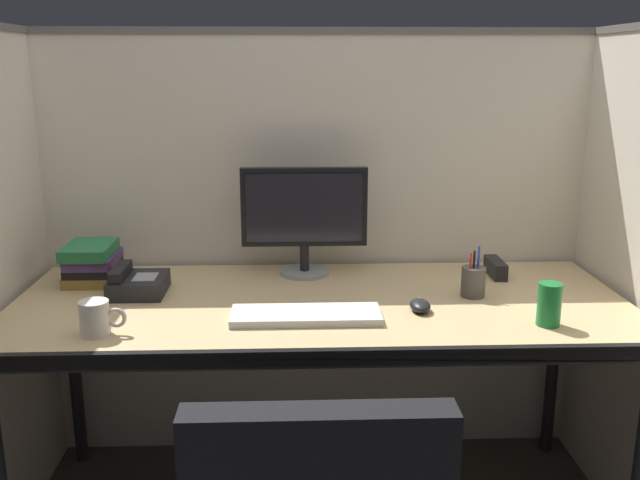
{
  "coord_description": "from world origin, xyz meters",
  "views": [
    {
      "loc": [
        -0.08,
        -1.73,
        1.45
      ],
      "look_at": [
        0.0,
        0.35,
        0.92
      ],
      "focal_mm": 38.84,
      "sensor_mm": 36.0,
      "label": 1
    }
  ],
  "objects_px": {
    "monitor_center": "(304,214)",
    "coffee_mug": "(96,318)",
    "book_stack": "(92,262)",
    "keyboard_main": "(306,315)",
    "red_stapler": "(495,268)",
    "soda_can": "(549,304)",
    "computer_mouse": "(420,306)",
    "desk": "(321,316)",
    "pen_cup": "(473,281)",
    "desk_phone": "(137,283)"
  },
  "relations": [
    {
      "from": "monitor_center",
      "to": "coffee_mug",
      "type": "height_order",
      "value": "monitor_center"
    },
    {
      "from": "book_stack",
      "to": "keyboard_main",
      "type": "bearing_deg",
      "value": -28.54
    },
    {
      "from": "red_stapler",
      "to": "monitor_center",
      "type": "bearing_deg",
      "value": 176.22
    },
    {
      "from": "soda_can",
      "to": "red_stapler",
      "type": "distance_m",
      "value": 0.47
    },
    {
      "from": "book_stack",
      "to": "coffee_mug",
      "type": "height_order",
      "value": "book_stack"
    },
    {
      "from": "computer_mouse",
      "to": "soda_can",
      "type": "height_order",
      "value": "soda_can"
    },
    {
      "from": "soda_can",
      "to": "book_stack",
      "type": "xyz_separation_m",
      "value": [
        -1.39,
        0.46,
        0.0
      ]
    },
    {
      "from": "coffee_mug",
      "to": "desk",
      "type": "bearing_deg",
      "value": 21.73
    },
    {
      "from": "red_stapler",
      "to": "pen_cup",
      "type": "bearing_deg",
      "value": -121.93
    },
    {
      "from": "desk",
      "to": "desk_phone",
      "type": "xyz_separation_m",
      "value": [
        -0.58,
        0.1,
        0.08
      ]
    },
    {
      "from": "desk_phone",
      "to": "pen_cup",
      "type": "bearing_deg",
      "value": -3.67
    },
    {
      "from": "monitor_center",
      "to": "computer_mouse",
      "type": "xyz_separation_m",
      "value": [
        0.34,
        -0.39,
        -0.2
      ]
    },
    {
      "from": "desk_phone",
      "to": "red_stapler",
      "type": "height_order",
      "value": "desk_phone"
    },
    {
      "from": "pen_cup",
      "to": "red_stapler",
      "type": "distance_m",
      "value": 0.25
    },
    {
      "from": "monitor_center",
      "to": "desk_phone",
      "type": "distance_m",
      "value": 0.6
    },
    {
      "from": "computer_mouse",
      "to": "desk",
      "type": "bearing_deg",
      "value": 161.51
    },
    {
      "from": "monitor_center",
      "to": "soda_can",
      "type": "height_order",
      "value": "monitor_center"
    },
    {
      "from": "soda_can",
      "to": "book_stack",
      "type": "height_order",
      "value": "book_stack"
    },
    {
      "from": "soda_can",
      "to": "red_stapler",
      "type": "bearing_deg",
      "value": 91.76
    },
    {
      "from": "desk",
      "to": "pen_cup",
      "type": "height_order",
      "value": "pen_cup"
    },
    {
      "from": "monitor_center",
      "to": "computer_mouse",
      "type": "bearing_deg",
      "value": -49.05
    },
    {
      "from": "monitor_center",
      "to": "book_stack",
      "type": "bearing_deg",
      "value": -175.88
    },
    {
      "from": "desk",
      "to": "pen_cup",
      "type": "xyz_separation_m",
      "value": [
        0.48,
        0.03,
        0.1
      ]
    },
    {
      "from": "desk",
      "to": "coffee_mug",
      "type": "height_order",
      "value": "coffee_mug"
    },
    {
      "from": "pen_cup",
      "to": "red_stapler",
      "type": "height_order",
      "value": "pen_cup"
    },
    {
      "from": "desk",
      "to": "monitor_center",
      "type": "height_order",
      "value": "monitor_center"
    },
    {
      "from": "computer_mouse",
      "to": "coffee_mug",
      "type": "height_order",
      "value": "coffee_mug"
    },
    {
      "from": "desk",
      "to": "book_stack",
      "type": "relative_size",
      "value": 8.6
    },
    {
      "from": "monitor_center",
      "to": "soda_can",
      "type": "relative_size",
      "value": 3.52
    },
    {
      "from": "desk",
      "to": "keyboard_main",
      "type": "xyz_separation_m",
      "value": [
        -0.05,
        -0.15,
        0.06
      ]
    },
    {
      "from": "soda_can",
      "to": "desk_phone",
      "type": "bearing_deg",
      "value": 165.07
    },
    {
      "from": "desk",
      "to": "keyboard_main",
      "type": "bearing_deg",
      "value": -108.24
    },
    {
      "from": "monitor_center",
      "to": "book_stack",
      "type": "height_order",
      "value": "monitor_center"
    },
    {
      "from": "computer_mouse",
      "to": "red_stapler",
      "type": "distance_m",
      "value": 0.47
    },
    {
      "from": "desk",
      "to": "pen_cup",
      "type": "relative_size",
      "value": 11.53
    },
    {
      "from": "keyboard_main",
      "to": "computer_mouse",
      "type": "distance_m",
      "value": 0.34
    },
    {
      "from": "desk",
      "to": "computer_mouse",
      "type": "distance_m",
      "value": 0.31
    },
    {
      "from": "desk_phone",
      "to": "pen_cup",
      "type": "distance_m",
      "value": 1.07
    },
    {
      "from": "desk",
      "to": "soda_can",
      "type": "xyz_separation_m",
      "value": [
        0.63,
        -0.22,
        0.11
      ]
    },
    {
      "from": "monitor_center",
      "to": "computer_mouse",
      "type": "distance_m",
      "value": 0.55
    },
    {
      "from": "computer_mouse",
      "to": "pen_cup",
      "type": "relative_size",
      "value": 0.58
    },
    {
      "from": "coffee_mug",
      "to": "keyboard_main",
      "type": "bearing_deg",
      "value": 9.71
    },
    {
      "from": "book_stack",
      "to": "red_stapler",
      "type": "height_order",
      "value": "book_stack"
    },
    {
      "from": "keyboard_main",
      "to": "soda_can",
      "type": "xyz_separation_m",
      "value": [
        0.68,
        -0.07,
        0.05
      ]
    },
    {
      "from": "soda_can",
      "to": "red_stapler",
      "type": "height_order",
      "value": "soda_can"
    },
    {
      "from": "keyboard_main",
      "to": "desk_phone",
      "type": "distance_m",
      "value": 0.59
    },
    {
      "from": "keyboard_main",
      "to": "desk_phone",
      "type": "xyz_separation_m",
      "value": [
        -0.53,
        0.25,
        0.02
      ]
    },
    {
      "from": "keyboard_main",
      "to": "desk_phone",
      "type": "relative_size",
      "value": 2.26
    },
    {
      "from": "soda_can",
      "to": "pen_cup",
      "type": "relative_size",
      "value": 0.74
    },
    {
      "from": "soda_can",
      "to": "book_stack",
      "type": "distance_m",
      "value": 1.46
    }
  ]
}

